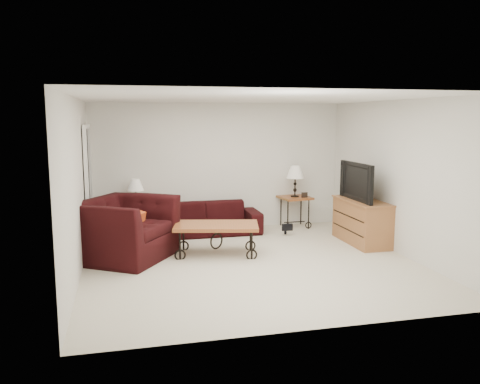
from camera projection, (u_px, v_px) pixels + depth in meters
name	position (u px, v px, depth m)	size (l,w,h in m)	color
ground	(251.00, 263.00, 7.57)	(5.00, 5.00, 0.00)	beige
wall_back	(219.00, 166.00, 9.79)	(5.00, 0.02, 2.50)	silver
wall_front	(313.00, 214.00, 4.98)	(5.00, 0.02, 2.50)	silver
wall_left	(77.00, 188.00, 6.81)	(0.02, 5.00, 2.50)	silver
wall_right	(400.00, 178.00, 7.96)	(0.02, 5.00, 2.50)	silver
ceiling	(251.00, 98.00, 7.20)	(5.00, 5.00, 0.00)	white
doorway	(88.00, 188.00, 8.44)	(0.08, 0.94, 2.04)	black
sofa	(207.00, 219.00, 9.39)	(2.05, 0.80, 0.60)	black
side_table_left	(137.00, 222.00, 9.27)	(0.50, 0.50, 0.54)	brown
side_table_right	(295.00, 212.00, 9.99)	(0.58, 0.58, 0.63)	brown
lamp_left	(136.00, 193.00, 9.18)	(0.31, 0.31, 0.54)	black
lamp_right	(295.00, 181.00, 9.89)	(0.36, 0.36, 0.63)	black
photo_frame_left	(128.00, 207.00, 9.04)	(0.11, 0.01, 0.09)	black
photo_frame_right	(304.00, 195.00, 9.82)	(0.13, 0.02, 0.11)	black
coffee_table	(216.00, 239.00, 7.99)	(1.35, 0.73, 0.51)	brown
armchair	(125.00, 229.00, 7.74)	(1.46, 1.27, 0.95)	black
throw_pillow	(134.00, 226.00, 7.72)	(0.43, 0.11, 0.43)	#CB4A1A
tv_stand	(362.00, 222.00, 8.71)	(0.54, 1.29, 0.78)	#A2653C
television	(362.00, 181.00, 8.60)	(1.16, 0.15, 0.67)	black
backpack	(285.00, 224.00, 9.37)	(0.31, 0.24, 0.40)	black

